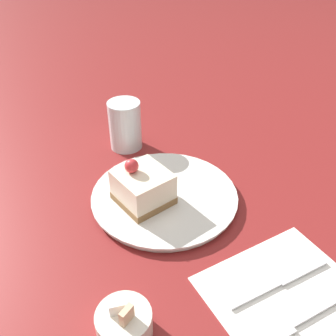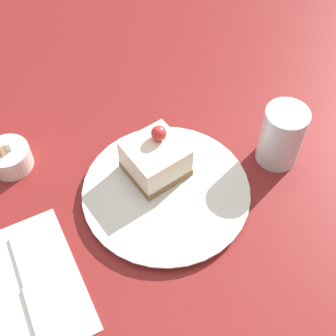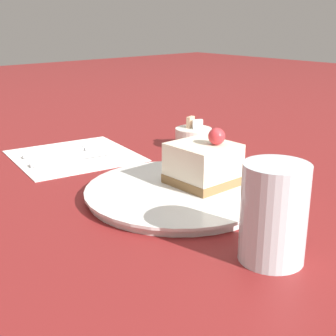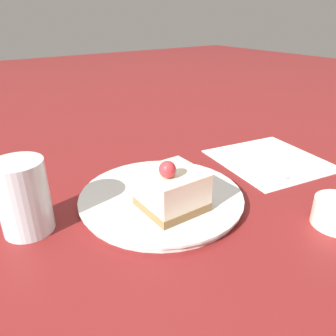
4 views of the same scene
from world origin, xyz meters
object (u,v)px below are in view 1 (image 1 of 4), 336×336
(knife, at_px, (288,278))
(sugar_bowl, at_px, (124,324))
(plate, at_px, (165,196))
(drinking_glass, at_px, (125,125))
(cake_slice, at_px, (143,187))
(fork, at_px, (301,319))

(knife, relative_size, sugar_bowl, 2.44)
(sugar_bowl, bearing_deg, plate, -48.97)
(plate, height_order, sugar_bowl, sugar_bowl)
(drinking_glass, bearing_deg, sugar_bowl, 146.41)
(cake_slice, bearing_deg, sugar_bowl, 138.82)
(fork, xyz_separation_m, knife, (0.05, -0.04, -0.00))
(knife, xyz_separation_m, drinking_glass, (0.45, -0.02, 0.05))
(drinking_glass, bearing_deg, knife, 177.94)
(cake_slice, xyz_separation_m, drinking_glass, (0.19, -0.09, 0.01))
(cake_slice, distance_m, sugar_bowl, 0.25)
(fork, height_order, knife, same)
(plate, relative_size, fork, 1.61)
(drinking_glass, bearing_deg, fork, 173.56)
(cake_slice, relative_size, fork, 0.53)
(cake_slice, relative_size, drinking_glass, 0.82)
(plate, relative_size, sugar_bowl, 3.76)
(fork, bearing_deg, sugar_bowl, 66.43)
(cake_slice, bearing_deg, drinking_glass, -25.11)
(fork, bearing_deg, drinking_glass, 4.35)
(fork, bearing_deg, knife, -27.61)
(fork, relative_size, knife, 0.96)
(plate, bearing_deg, knife, -173.24)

